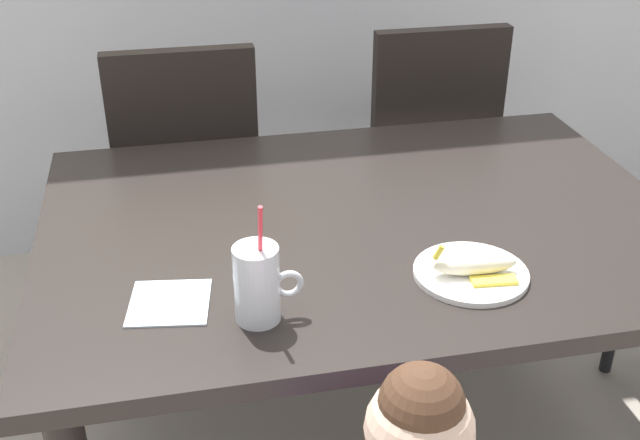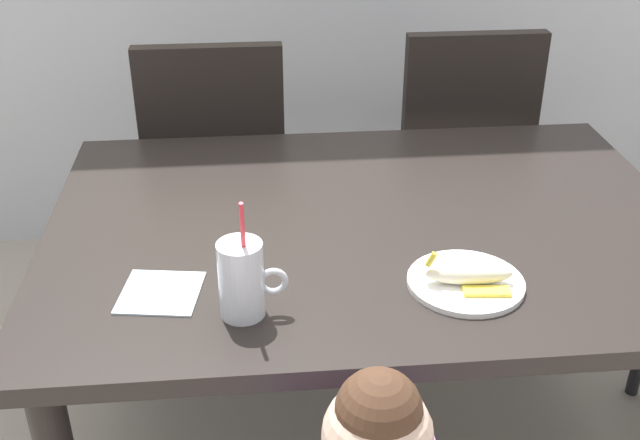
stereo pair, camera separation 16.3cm
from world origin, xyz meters
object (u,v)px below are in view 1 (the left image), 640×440
dining_table (362,248)px  paper_napkin (170,303)px  snack_plate (471,273)px  dining_chair_right (423,144)px  milk_cup (258,288)px  dining_chair_left (187,172)px  peeled_banana (476,265)px

dining_table → paper_napkin: bearing=-149.8°
snack_plate → paper_napkin: snack_plate is taller
dining_chair_right → paper_napkin: size_ratio=6.40×
dining_table → milk_cup: milk_cup is taller
dining_table → paper_napkin: 0.52m
dining_table → dining_chair_left: bearing=117.8°
dining_table → dining_chair_left: 0.80m
dining_chair_right → paper_napkin: (-0.86, -1.02, 0.18)m
milk_cup → peeled_banana: milk_cup is taller
dining_chair_left → peeled_banana: size_ratio=5.53×
paper_napkin → dining_chair_left: bearing=85.6°
dining_chair_right → milk_cup: 1.33m
milk_cup → peeled_banana: (0.44, 0.04, -0.04)m
dining_chair_left → milk_cup: bearing=94.7°
dining_chair_left → snack_plate: (0.52, -0.99, 0.18)m
dining_table → dining_chair_right: 0.87m
snack_plate → paper_napkin: (-0.59, 0.03, -0.00)m
dining_chair_right → snack_plate: dining_chair_right is taller
dining_chair_left → dining_chair_right: bearing=-175.9°
dining_table → snack_plate: (0.15, -0.29, 0.09)m
dining_chair_right → dining_chair_left: bearing=4.1°
dining_table → dining_chair_right: (0.41, 0.76, -0.09)m
dining_chair_left → snack_plate: dining_chair_left is taller
dining_table → paper_napkin: paper_napkin is taller
milk_cup → dining_chair_right: bearing=57.7°
dining_chair_right → peeled_banana: 1.11m
snack_plate → peeled_banana: bearing=-74.5°
milk_cup → paper_napkin: 0.19m
dining_chair_left → peeled_banana: dining_chair_left is taller
snack_plate → peeled_banana: 0.03m
dining_chair_right → paper_napkin: 1.35m
dining_chair_right → peeled_banana: (-0.26, -1.06, 0.21)m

